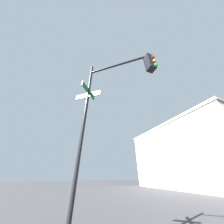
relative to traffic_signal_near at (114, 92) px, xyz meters
name	(u,v)px	position (x,y,z in m)	size (l,w,h in m)	color
traffic_signal_near	(114,92)	(0.00, 0.00, 0.00)	(2.22, 2.60, 6.38)	black
building_stucco	(210,157)	(-11.12, 25.10, 0.53)	(18.41, 22.36, 10.01)	beige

